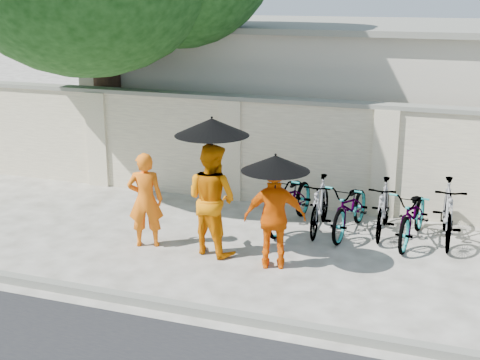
% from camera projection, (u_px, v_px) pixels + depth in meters
% --- Properties ---
extents(ground, '(80.00, 80.00, 0.00)m').
position_uv_depth(ground, '(222.00, 263.00, 10.32)').
color(ground, beige).
extents(kerb, '(40.00, 0.16, 0.12)m').
position_uv_depth(kerb, '(174.00, 306.00, 8.76)').
color(kerb, slate).
rests_on(kerb, ground).
extents(compound_wall, '(20.00, 0.30, 2.00)m').
position_uv_depth(compound_wall, '(332.00, 158.00, 12.61)').
color(compound_wall, beige).
rests_on(compound_wall, ground).
extents(building_behind, '(14.00, 6.00, 3.20)m').
position_uv_depth(building_behind, '(410.00, 99.00, 15.55)').
color(building_behind, '#B9B4A1').
rests_on(building_behind, ground).
extents(monk_left, '(0.67, 0.56, 1.57)m').
position_uv_depth(monk_left, '(145.00, 200.00, 10.80)').
color(monk_left, orange).
rests_on(monk_left, ground).
extents(monk_center, '(1.04, 0.91, 1.79)m').
position_uv_depth(monk_center, '(212.00, 199.00, 10.49)').
color(monk_center, orange).
rests_on(monk_center, ground).
extents(parasol_center, '(1.15, 1.15, 1.18)m').
position_uv_depth(parasol_center, '(212.00, 127.00, 10.08)').
color(parasol_center, black).
rests_on(parasol_center, ground).
extents(monk_right, '(1.00, 0.64, 1.58)m').
position_uv_depth(monk_right, '(275.00, 218.00, 9.94)').
color(monk_right, '#EA5C05').
rests_on(monk_right, ground).
extents(parasol_right, '(1.01, 1.01, 0.88)m').
position_uv_depth(parasol_right, '(275.00, 163.00, 9.62)').
color(parasol_right, black).
rests_on(parasol_right, ground).
extents(bike_0, '(0.86, 1.99, 1.02)m').
position_uv_depth(bike_0, '(291.00, 200.00, 11.73)').
color(bike_0, gray).
rests_on(bike_0, ground).
extents(bike_1, '(0.52, 1.60, 0.95)m').
position_uv_depth(bike_1, '(320.00, 205.00, 11.54)').
color(bike_1, gray).
rests_on(bike_1, ground).
extents(bike_2, '(0.81, 1.85, 0.94)m').
position_uv_depth(bike_2, '(351.00, 207.00, 11.42)').
color(bike_2, gray).
rests_on(bike_2, ground).
extents(bike_3, '(0.49, 1.59, 0.95)m').
position_uv_depth(bike_3, '(383.00, 208.00, 11.38)').
color(bike_3, gray).
rests_on(bike_3, ground).
extents(bike_4, '(0.81, 1.85, 0.94)m').
position_uv_depth(bike_4, '(414.00, 215.00, 11.04)').
color(bike_4, gray).
rests_on(bike_4, ground).
extents(bike_5, '(0.66, 1.77, 1.04)m').
position_uv_depth(bike_5, '(448.00, 212.00, 11.04)').
color(bike_5, gray).
rests_on(bike_5, ground).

